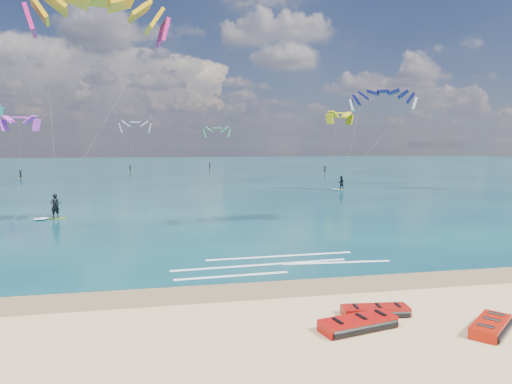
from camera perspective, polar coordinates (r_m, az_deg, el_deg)
ground at (r=55.05m, az=-6.62°, el=-0.21°), size 320.00×320.00×0.00m
wet_sand_strip at (r=19.00m, az=2.50°, el=-11.96°), size 320.00×2.40×0.01m
sea at (r=118.79m, az=-9.08°, el=3.04°), size 320.00×200.00×0.04m
packed_kite_left at (r=15.47m, az=12.61°, el=-16.39°), size 2.96×1.80×0.44m
packed_kite_mid at (r=16.75m, az=14.66°, el=-14.68°), size 2.57×1.29×0.38m
packed_kite_right at (r=16.65m, az=27.23°, el=-15.28°), size 2.47×2.31×0.43m
kitesurfer_main at (r=34.68m, az=-21.65°, el=9.75°), size 12.21×9.77×16.49m
kitesurfer_far at (r=58.75m, az=13.27°, el=7.15°), size 10.29×7.17×13.82m
shoreline_foam at (r=22.63m, az=2.69°, el=-8.92°), size 10.85×3.62×0.01m
distant_kites at (r=98.35m, az=-14.82°, el=5.73°), size 79.10×34.91×14.62m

